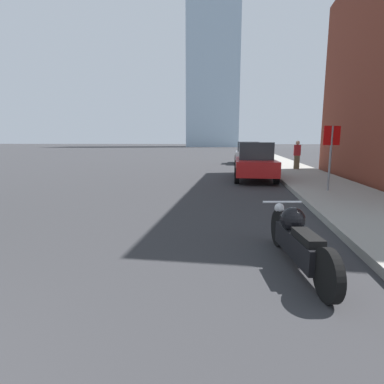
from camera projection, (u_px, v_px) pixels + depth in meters
name	position (u px, v px, depth m)	size (l,w,h in m)	color
sidewalk	(263.00, 154.00, 38.71)	(2.76, 240.00, 0.15)	gray
distant_tower	(215.00, 59.00, 95.38)	(16.20, 16.20, 55.66)	#9EB7CC
motorcycle	(297.00, 239.00, 4.15)	(0.68, 2.36, 0.79)	black
parked_car_red	(255.00, 161.00, 13.52)	(1.84, 4.44, 1.69)	red
parked_car_silver	(248.00, 153.00, 23.45)	(1.99, 3.87, 1.70)	#BCBCC1
stop_sign	(331.00, 147.00, 9.52)	(0.57, 0.26, 2.06)	slate
pedestrian	(297.00, 155.00, 17.21)	(0.36, 0.23, 1.61)	brown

